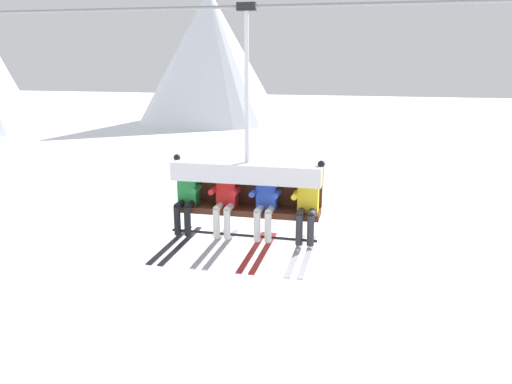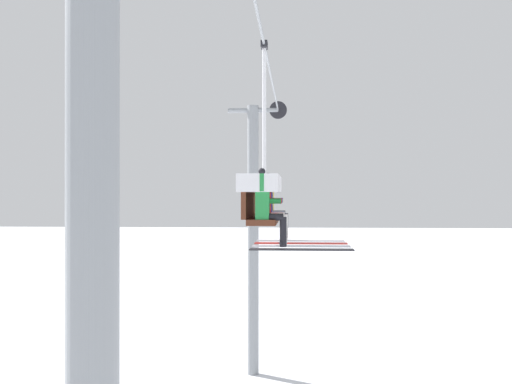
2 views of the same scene
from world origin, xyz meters
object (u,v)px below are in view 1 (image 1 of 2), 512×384
at_px(skier_red, 225,199).
at_px(skier_blue, 265,201).
at_px(skier_yellow, 307,202).
at_px(chairlift_chair, 248,178).
at_px(skier_green, 186,195).

relative_size(skier_red, skier_blue, 1.00).
bearing_deg(skier_yellow, skier_blue, -179.42).
height_order(chairlift_chair, skier_blue, chairlift_chair).
xyz_separation_m(skier_green, skier_yellow, (2.01, 0.00, 0.00)).
distance_m(chairlift_chair, skier_green, 1.07).
height_order(chairlift_chair, skier_red, chairlift_chair).
xyz_separation_m(skier_red, skier_yellow, (1.34, 0.01, 0.02)).
xyz_separation_m(skier_green, skier_blue, (1.34, -0.01, -0.02)).
bearing_deg(chairlift_chair, skier_blue, -33.49).
bearing_deg(skier_yellow, skier_green, 180.00).
bearing_deg(skier_green, skier_blue, -0.29).
xyz_separation_m(skier_green, skier_red, (0.67, -0.01, -0.02)).
relative_size(skier_green, skier_red, 1.00).
relative_size(chairlift_chair, skier_red, 2.09).
bearing_deg(skier_green, skier_yellow, 0.00).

